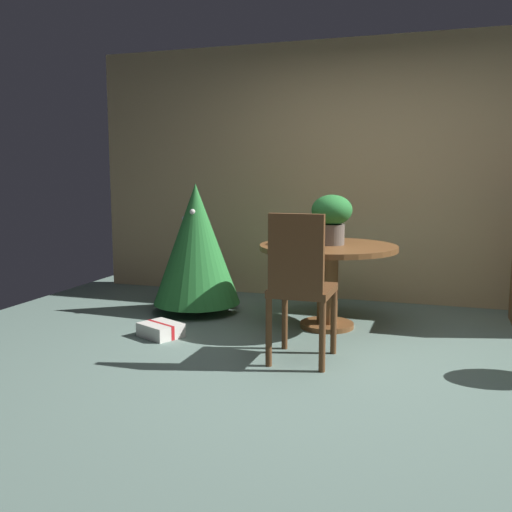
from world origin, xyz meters
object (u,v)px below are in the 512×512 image
Objects in this scene: holiday_tree at (196,244)px; gift_box_cream at (161,330)px; flower_vase at (332,215)px; round_dining_table at (328,264)px; wooden_chair_near at (300,281)px.

gift_box_cream is at bearing -86.04° from holiday_tree.
round_dining_table is at bearing -126.01° from flower_vase.
wooden_chair_near is 1.34m from gift_box_cream.
flower_vase is at bearing 88.88° from wooden_chair_near.
flower_vase is 0.35× the size of holiday_tree.
wooden_chair_near is (0.00, -0.98, 0.03)m from round_dining_table.
gift_box_cream is (-1.20, 0.29, -0.52)m from wooden_chair_near.
holiday_tree is at bearing 138.11° from wooden_chair_near.
flower_vase is (0.02, 0.03, 0.41)m from round_dining_table.
round_dining_table is at bearing -6.82° from holiday_tree.
wooden_chair_near is 0.86× the size of holiday_tree.
round_dining_table is 1.47m from gift_box_cream.
round_dining_table is 2.93× the size of gift_box_cream.
wooden_chair_near reaches higher than round_dining_table.
holiday_tree is at bearing 173.18° from round_dining_table.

